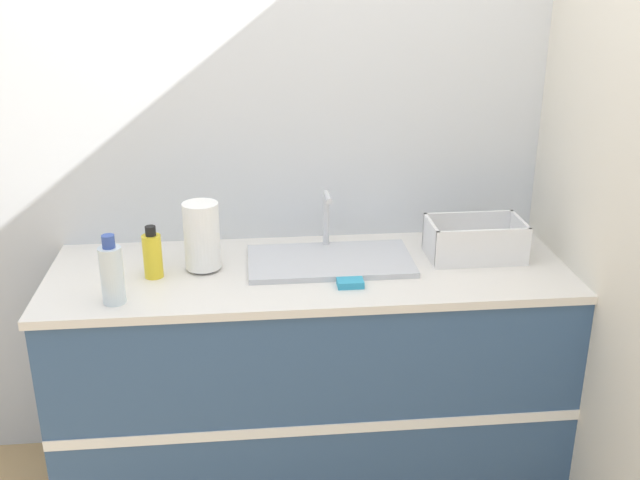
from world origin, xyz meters
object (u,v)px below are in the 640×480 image
at_px(bottle_yellow, 153,255).
at_px(sink, 330,259).
at_px(paper_towel_roll, 202,236).
at_px(dish_rack, 475,243).
at_px(bottle_clear, 112,273).

bearing_deg(bottle_yellow, sink, 5.37).
bearing_deg(paper_towel_roll, bottle_yellow, -164.80).
bearing_deg(bottle_yellow, dish_rack, 3.11).
height_order(paper_towel_roll, bottle_yellow, paper_towel_roll).
bearing_deg(sink, dish_rack, 0.48).
xyz_separation_m(sink, bottle_yellow, (-0.63, -0.06, 0.07)).
bearing_deg(bottle_yellow, bottle_clear, -118.55).
bearing_deg(bottle_yellow, paper_towel_roll, 15.20).
relative_size(sink, bottle_clear, 2.54).
relative_size(dish_rack, bottle_clear, 1.49).
xyz_separation_m(sink, bottle_clear, (-0.74, -0.25, 0.09)).
xyz_separation_m(dish_rack, bottle_yellow, (-1.17, -0.06, 0.03)).
relative_size(paper_towel_roll, bottle_clear, 1.07).
distance_m(bottle_clear, bottle_yellow, 0.22).
height_order(sink, bottle_clear, sink).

